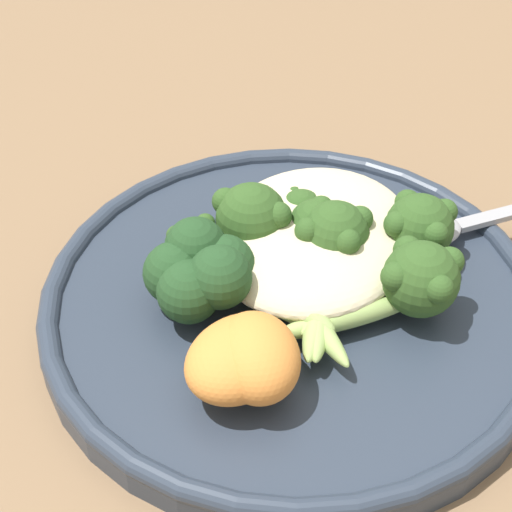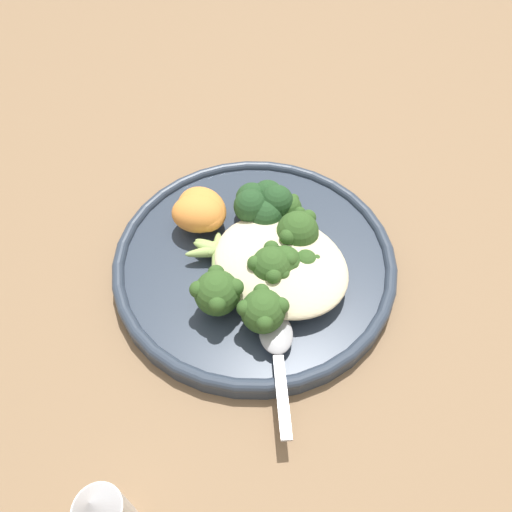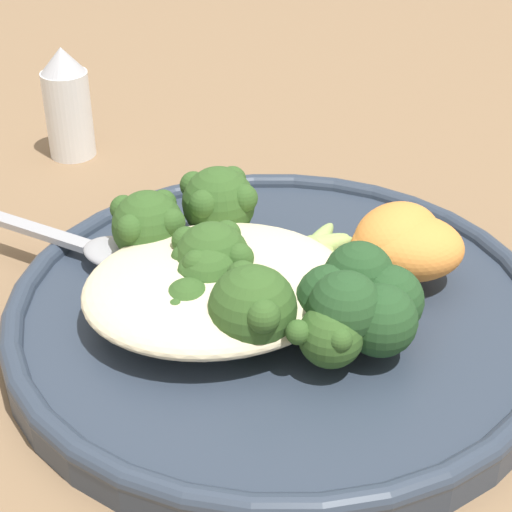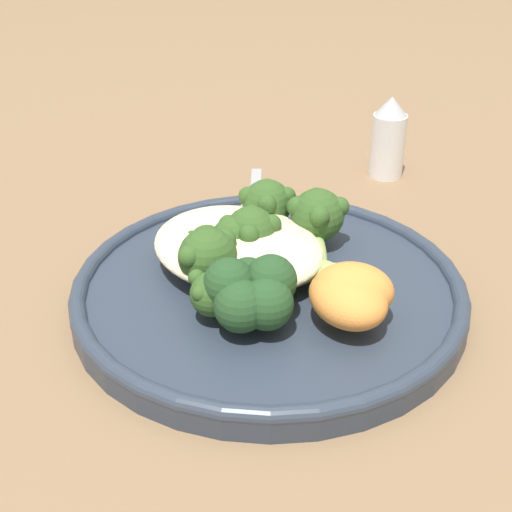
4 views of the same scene
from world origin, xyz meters
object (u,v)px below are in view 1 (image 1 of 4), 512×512
(quinoa_mound, at_px, (307,235))
(broccoli_stalk_7, at_px, (228,265))
(sweet_potato_chunk_0, at_px, (256,357))
(spoon, at_px, (444,227))
(sweet_potato_chunk_1, at_px, (245,360))
(broccoli_stalk_0, at_px, (411,283))
(plate, at_px, (293,303))
(broccoli_stalk_3, at_px, (333,246))
(kale_tuft, at_px, (201,271))
(broccoli_stalk_5, at_px, (304,235))
(broccoli_stalk_2, at_px, (405,241))
(broccoli_stalk_1, at_px, (383,263))
(broccoli_stalk_4, at_px, (323,249))
(broccoli_stalk_6, at_px, (260,233))

(quinoa_mound, height_order, broccoli_stalk_7, broccoli_stalk_7)
(sweet_potato_chunk_0, distance_m, spoon, 0.16)
(broccoli_stalk_7, relative_size, sweet_potato_chunk_1, 1.87)
(sweet_potato_chunk_1, bearing_deg, broccoli_stalk_0, 143.54)
(plate, distance_m, broccoli_stalk_3, 0.04)
(sweet_potato_chunk_0, bearing_deg, kale_tuft, -129.88)
(broccoli_stalk_7, relative_size, sweet_potato_chunk_0, 2.07)
(broccoli_stalk_5, bearing_deg, kale_tuft, 121.66)
(broccoli_stalk_2, xyz_separation_m, sweet_potato_chunk_1, (0.11, -0.05, -0.00))
(broccoli_stalk_1, bearing_deg, spoon, -4.64)
(quinoa_mound, height_order, sweet_potato_chunk_1, sweet_potato_chunk_1)
(broccoli_stalk_4, relative_size, kale_tuft, 1.81)
(quinoa_mound, xyz_separation_m, kale_tuft, (0.06, -0.04, 0.01))
(quinoa_mound, height_order, broccoli_stalk_0, broccoli_stalk_0)
(broccoli_stalk_2, bearing_deg, broccoli_stalk_5, 120.67)
(broccoli_stalk_7, bearing_deg, broccoli_stalk_6, -90.28)
(quinoa_mound, bearing_deg, broccoli_stalk_1, 85.04)
(broccoli_stalk_5, distance_m, kale_tuft, 0.07)
(sweet_potato_chunk_0, relative_size, kale_tuft, 0.87)
(broccoli_stalk_3, bearing_deg, sweet_potato_chunk_1, 162.23)
(broccoli_stalk_5, bearing_deg, broccoli_stalk_1, -122.38)
(broccoli_stalk_0, xyz_separation_m, spoon, (-0.07, 0.00, -0.02))
(broccoli_stalk_6, height_order, kale_tuft, same)
(broccoli_stalk_6, height_order, broccoli_stalk_7, broccoli_stalk_6)
(broccoli_stalk_3, distance_m, broccoli_stalk_7, 0.06)
(quinoa_mound, height_order, broccoli_stalk_4, broccoli_stalk_4)
(broccoli_stalk_0, distance_m, kale_tuft, 0.11)
(broccoli_stalk_7, bearing_deg, plate, -149.36)
(broccoli_stalk_7, distance_m, spoon, 0.13)
(plate, relative_size, broccoli_stalk_0, 3.30)
(sweet_potato_chunk_0, height_order, kale_tuft, kale_tuft)
(broccoli_stalk_3, height_order, spoon, broccoli_stalk_3)
(sweet_potato_chunk_1, bearing_deg, spoon, 157.88)
(broccoli_stalk_4, distance_m, broccoli_stalk_6, 0.04)
(broccoli_stalk_5, relative_size, broccoli_stalk_6, 0.90)
(sweet_potato_chunk_1, bearing_deg, broccoli_stalk_6, -161.31)
(broccoli_stalk_0, distance_m, spoon, 0.07)
(quinoa_mound, distance_m, sweet_potato_chunk_1, 0.10)
(broccoli_stalk_4, xyz_separation_m, sweet_potato_chunk_1, (0.09, -0.01, 0.00))
(broccoli_stalk_4, bearing_deg, broccoli_stalk_7, 108.40)
(kale_tuft, distance_m, spoon, 0.15)
(broccoli_stalk_2, xyz_separation_m, broccoli_stalk_7, (0.05, -0.08, -0.00))
(broccoli_stalk_0, relative_size, sweet_potato_chunk_1, 1.44)
(quinoa_mound, bearing_deg, broccoli_stalk_5, -113.38)
(broccoli_stalk_7, height_order, spoon, broccoli_stalk_7)
(sweet_potato_chunk_0, xyz_separation_m, kale_tuft, (-0.04, -0.05, 0.00))
(plate, bearing_deg, broccoli_stalk_0, 99.04)
(broccoli_stalk_3, relative_size, broccoli_stalk_5, 1.04)
(broccoli_stalk_0, bearing_deg, broccoli_stalk_2, 67.98)
(broccoli_stalk_1, height_order, broccoli_stalk_4, broccoli_stalk_4)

